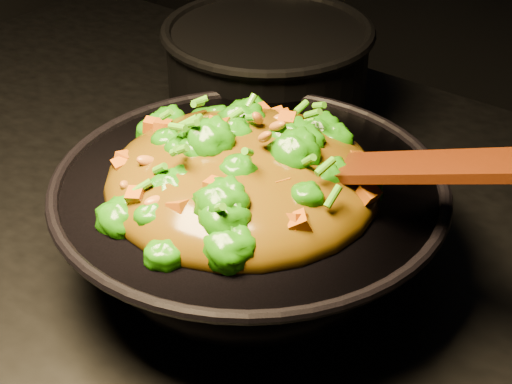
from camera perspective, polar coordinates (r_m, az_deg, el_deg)
The scene contains 4 objects.
wok at distance 0.74m, azimuth -0.47°, elevation -2.54°, with size 0.35×0.35×0.10m, color black, non-canonical shape.
stir_fry at distance 0.68m, azimuth -0.99°, elevation 3.41°, with size 0.25×0.25×0.09m, color #1F6F07, non-canonical shape.
spatula at distance 0.65m, azimuth 10.84°, elevation 1.80°, with size 0.31×0.05×0.01m, color #3E1B09.
back_pot at distance 0.96m, azimuth 0.83°, elevation 8.24°, with size 0.24×0.24×0.14m, color black.
Camera 1 is at (0.47, -0.48, 1.39)m, focal length 55.00 mm.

